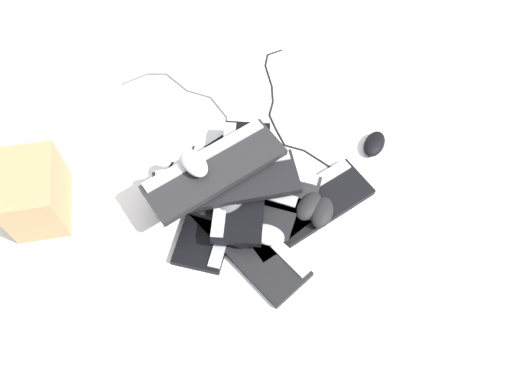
{
  "coord_description": "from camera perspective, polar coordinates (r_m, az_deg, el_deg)",
  "views": [
    {
      "loc": [
        -0.18,
        0.82,
        1.41
      ],
      "look_at": [
        -0.01,
        0.07,
        0.07
      ],
      "focal_mm": 35.0,
      "sensor_mm": 36.0,
      "label": 1
    }
  ],
  "objects": [
    {
      "name": "mouse_0",
      "position": [
        1.5,
        1.28,
        -4.9
      ],
      "size": [
        0.12,
        0.08,
        0.04
      ],
      "primitive_type": "ellipsoid",
      "rotation": [
        0.0,
        0.0,
        6.19
      ],
      "color": "silver",
      "rests_on": "keyboard_1"
    },
    {
      "name": "keyboard_8",
      "position": [
        1.52,
        -4.8,
        2.62
      ],
      "size": [
        0.41,
        0.43,
        0.03
      ],
      "color": "#232326",
      "rests_on": "keyboard_7"
    },
    {
      "name": "mouse_2",
      "position": [
        1.5,
        -0.72,
        -5.08
      ],
      "size": [
        0.13,
        0.12,
        0.04
      ],
      "primitive_type": "ellipsoid",
      "rotation": [
        0.0,
        0.0,
        3.8
      ],
      "color": "black",
      "rests_on": "keyboard_1"
    },
    {
      "name": "mouse_1",
      "position": [
        1.5,
        -7.07,
        3.31
      ],
      "size": [
        0.13,
        0.12,
        0.04
      ],
      "primitive_type": "ellipsoid",
      "rotation": [
        0.0,
        0.0,
        5.56
      ],
      "color": "silver",
      "rests_on": "keyboard_8"
    },
    {
      "name": "cable_0",
      "position": [
        1.88,
        -8.15,
        11.13
      ],
      "size": [
        0.45,
        0.24,
        0.01
      ],
      "color": "#59595B",
      "rests_on": "ground"
    },
    {
      "name": "cardboard_box",
      "position": [
        1.66,
        -23.95,
        -0.07
      ],
      "size": [
        0.24,
        0.27,
        0.2
      ],
      "primitive_type": "cube",
      "rotation": [
        0.0,
        0.0,
        5.12
      ],
      "color": "tan",
      "rests_on": "ground"
    },
    {
      "name": "keyboard_0",
      "position": [
        1.59,
        -4.65,
        -1.54
      ],
      "size": [
        0.15,
        0.44,
        0.03
      ],
      "color": "black",
      "rests_on": "ground"
    },
    {
      "name": "ground_plane",
      "position": [
        1.64,
        0.23,
        0.86
      ],
      "size": [
        3.2,
        3.2,
        0.0
      ],
      "primitive_type": "plane",
      "color": "white"
    },
    {
      "name": "keyboard_4",
      "position": [
        1.6,
        -0.68,
        1.28
      ],
      "size": [
        0.45,
        0.17,
        0.03
      ],
      "color": "#232326",
      "rests_on": "keyboard_3"
    },
    {
      "name": "keyboard_6",
      "position": [
        1.57,
        -1.7,
        1.42
      ],
      "size": [
        0.22,
        0.46,
        0.03
      ],
      "color": "black",
      "rests_on": "keyboard_4"
    },
    {
      "name": "keyboard_1",
      "position": [
        1.54,
        -1.17,
        -5.41
      ],
      "size": [
        0.45,
        0.37,
        0.03
      ],
      "color": "black",
      "rests_on": "ground"
    },
    {
      "name": "mouse_5",
      "position": [
        1.55,
        7.55,
        -2.33
      ],
      "size": [
        0.08,
        0.12,
        0.04
      ],
      "primitive_type": "ellipsoid",
      "rotation": [
        0.0,
        0.0,
        4.62
      ],
      "color": "black",
      "rests_on": "keyboard_2"
    },
    {
      "name": "keyboard_5",
      "position": [
        1.57,
        -3.26,
        -0.94
      ],
      "size": [
        0.45,
        0.19,
        0.03
      ],
      "color": "black",
      "rests_on": "keyboard_0"
    },
    {
      "name": "mouse_3",
      "position": [
        1.75,
        13.37,
        5.38
      ],
      "size": [
        0.09,
        0.12,
        0.04
      ],
      "primitive_type": "ellipsoid",
      "rotation": [
        0.0,
        0.0,
        1.33
      ],
      "color": "black",
      "rests_on": "ground"
    },
    {
      "name": "keyboard_2",
      "position": [
        1.59,
        5.78,
        -1.87
      ],
      "size": [
        0.41,
        0.43,
        0.03
      ],
      "color": "black",
      "rests_on": "ground"
    },
    {
      "name": "cable_1",
      "position": [
        1.81,
        3.4,
        9.17
      ],
      "size": [
        0.38,
        0.5,
        0.01
      ],
      "color": "black",
      "rests_on": "ground"
    },
    {
      "name": "mouse_4",
      "position": [
        1.55,
        6.07,
        -1.62
      ],
      "size": [
        0.1,
        0.13,
        0.04
      ],
      "primitive_type": "ellipsoid",
      "rotation": [
        0.0,
        0.0,
        1.21
      ],
      "color": "black",
      "rests_on": "keyboard_2"
    },
    {
      "name": "mouse_6",
      "position": [
        1.52,
        -2.8,
        -1.1
      ],
      "size": [
        0.11,
        0.13,
        0.04
      ],
      "primitive_type": "ellipsoid",
      "rotation": [
        0.0,
        0.0,
        1.01
      ],
      "color": "#4C4C51",
      "rests_on": "keyboard_5"
    },
    {
      "name": "keyboard_3",
      "position": [
        1.64,
        0.67,
        1.4
      ],
      "size": [
        0.44,
        0.39,
        0.03
      ],
      "color": "black",
      "rests_on": "ground"
    },
    {
      "name": "keyboard_7",
      "position": [
        1.53,
        -3.4,
        1.17
      ],
      "size": [
        0.46,
        0.32,
        0.03
      ],
      "color": "black",
      "rests_on": "keyboard_6"
    }
  ]
}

